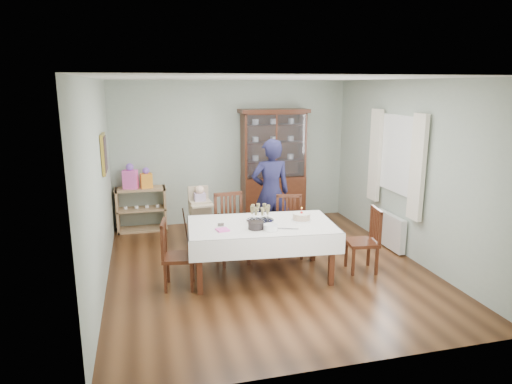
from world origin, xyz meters
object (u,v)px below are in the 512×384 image
object	(u,v)px
gift_bag_orange	(146,179)
champagne_tray	(260,216)
high_chair	(200,222)
chair_end_right	(363,252)
sideboard	(142,209)
birthday_cake	(301,217)
gift_bag_pink	(130,177)
china_cabinet	(273,165)
chair_end_left	(178,268)
chair_far_right	(289,238)
chair_far_left	(232,242)
woman	(271,193)
dining_table	(261,250)

from	to	relation	value
gift_bag_orange	champagne_tray	bearing A→B (deg)	-58.20
high_chair	champagne_tray	xyz separation A→B (m)	(0.67, -1.34, 0.43)
gift_bag_orange	chair_end_right	bearing A→B (deg)	-42.55
sideboard	champagne_tray	size ratio (longest dim) A/B	2.34
birthday_cake	gift_bag_orange	xyz separation A→B (m)	(-2.06, 2.50, 0.15)
gift_bag_pink	china_cabinet	bearing A→B (deg)	-0.03
china_cabinet	chair_end_right	size ratio (longest dim) A/B	2.36
chair_end_left	gift_bag_pink	size ratio (longest dim) A/B	1.98
chair_far_right	gift_bag_orange	distance (m)	2.89
china_cabinet	high_chair	world-z (taller)	china_cabinet
chair_far_right	chair_end_left	xyz separation A→B (m)	(-1.79, -0.75, -0.01)
chair_far_left	chair_far_right	distance (m)	0.92
chair_end_right	birthday_cake	bearing A→B (deg)	-94.09
chair_end_left	sideboard	bearing A→B (deg)	18.72
chair_end_left	woman	bearing A→B (deg)	-42.07
chair_far_right	gift_bag_pink	world-z (taller)	gift_bag_pink
high_chair	gift_bag_pink	bearing A→B (deg)	131.75
china_cabinet	champagne_tray	distance (m)	2.58
chair_far_left	chair_end_left	xyz separation A→B (m)	(-0.87, -0.71, -0.04)
china_cabinet	chair_end_left	size ratio (longest dim) A/B	2.39
woman	china_cabinet	bearing A→B (deg)	-108.23
dining_table	woman	xyz separation A→B (m)	(0.48, 1.22, 0.50)
chair_far_left	chair_end_left	size ratio (longest dim) A/B	1.13
chair_far_left	gift_bag_pink	size ratio (longest dim) A/B	2.24
woman	birthday_cake	distance (m)	1.22
chair_end_right	woman	bearing A→B (deg)	-136.83
chair_far_left	chair_end_right	bearing A→B (deg)	-29.55
gift_bag_orange	gift_bag_pink	bearing A→B (deg)	180.00
chair_end_right	high_chair	xyz separation A→B (m)	(-2.11, 1.63, 0.12)
dining_table	sideboard	bearing A→B (deg)	122.15
chair_end_right	birthday_cake	size ratio (longest dim) A/B	3.27
high_chair	birthday_cake	xyz separation A→B (m)	(1.24, -1.44, 0.41)
chair_far_left	woman	size ratio (longest dim) A/B	0.58
chair_far_right	gift_bag_pink	size ratio (longest dim) A/B	2.04
woman	high_chair	size ratio (longest dim) A/B	1.74
woman	gift_bag_pink	world-z (taller)	woman
chair_end_right	gift_bag_orange	xyz separation A→B (m)	(-2.93, 2.69, 0.69)
chair_end_right	champagne_tray	world-z (taller)	champagne_tray
sideboard	gift_bag_orange	world-z (taller)	gift_bag_orange
birthday_cake	gift_bag_pink	size ratio (longest dim) A/B	0.61
high_chair	gift_bag_orange	xyz separation A→B (m)	(-0.82, 1.06, 0.57)
chair_end_left	high_chair	distance (m)	1.63
chair_end_left	high_chair	size ratio (longest dim) A/B	0.89
sideboard	chair_far_right	world-z (taller)	chair_far_right
birthday_cake	china_cabinet	bearing A→B (deg)	82.69
chair_end_left	gift_bag_orange	world-z (taller)	gift_bag_orange
china_cabinet	chair_end_left	world-z (taller)	china_cabinet
chair_far_left	champagne_tray	world-z (taller)	chair_far_left
champagne_tray	dining_table	bearing A→B (deg)	-96.25
dining_table	chair_far_right	distance (m)	0.92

